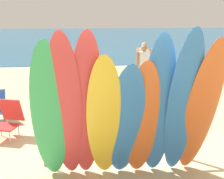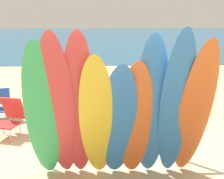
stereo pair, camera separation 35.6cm
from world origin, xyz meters
name	(u,v)px [view 2 (the right image)]	position (x,y,z in m)	size (l,w,h in m)	color
ground	(104,57)	(0.00, 14.00, 0.00)	(60.00, 60.00, 0.00)	#D3BC8C
ocean_water	(102,37)	(0.00, 30.52, 0.01)	(60.00, 40.00, 0.02)	#235B7F
surfboard_rack	(115,132)	(0.00, 0.00, 0.59)	(2.72, 0.07, 0.77)	brown
surfboard_green_0	(43,114)	(-1.12, -0.64, 1.16)	(0.54, 0.07, 2.42)	#38B266
surfboard_red_1	(59,110)	(-0.87, -0.66, 1.22)	(0.51, 0.06, 2.56)	#D13D42
surfboard_red_2	(79,110)	(-0.58, -0.65, 1.22)	(0.49, 0.06, 2.56)	#D13D42
surfboard_yellow_3	(97,120)	(-0.31, -0.66, 1.06)	(0.54, 0.08, 2.23)	yellow
surfboard_blue_4	(118,123)	(0.01, -0.63, 0.99)	(0.57, 0.07, 2.07)	#337AD1
surfboard_orange_5	(135,121)	(0.28, -0.60, 1.00)	(0.54, 0.06, 2.09)	orange
surfboard_blue_6	(151,110)	(0.51, -0.63, 1.20)	(0.52, 0.06, 2.49)	#337AD1
surfboard_blue_7	(176,109)	(0.86, -0.73, 1.24)	(0.48, 0.07, 2.62)	#337AD1
surfboard_orange_8	(194,113)	(1.15, -0.73, 1.17)	(0.50, 0.06, 2.51)	orange
beachgoer_by_water	(152,60)	(1.69, 6.31, 0.90)	(0.55, 0.34, 1.57)	tan
beachgoer_near_rack	(151,64)	(1.50, 5.45, 0.89)	(0.56, 0.32, 1.55)	#9E704C
beachgoer_strolling	(49,61)	(-2.21, 6.72, 0.85)	(0.38, 0.54, 1.48)	tan
beach_chair_red	(0,103)	(-2.78, 2.49, 0.42)	(0.71, 0.86, 0.79)	#B7B7BC
beach_chair_blue	(10,116)	(-2.23, 1.41, 0.43)	(0.66, 0.77, 0.83)	#B7B7BC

